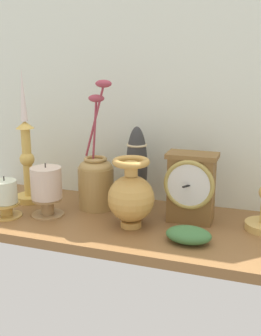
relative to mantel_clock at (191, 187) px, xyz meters
The scene contains 10 objects.
ground_plane 16.46cm from the mantel_clock, 159.82° to the right, with size 100.00×36.00×2.40cm, color brown.
back_wall 29.67cm from the mantel_clock, 130.13° to the left, with size 120.00×2.00×65.00cm, color silver.
mantel_clock is the anchor object (origin of this frame).
candlestick_tall_center 47.55cm from the mantel_clock, behind, with size 8.18×8.18×38.40cm.
brass_vase_bulbous 15.51cm from the mantel_clock, 148.17° to the right, with size 11.54×11.54×17.41cm.
brass_vase_jar 26.71cm from the mantel_clock, behind, with size 10.26×9.82×35.25cm.
pillar_candle_front 37.58cm from the mantel_clock, 167.60° to the right, with size 8.64×8.64×14.31cm.
pillar_candle_near_clock 48.31cm from the mantel_clock, 165.05° to the right, with size 7.99×7.99×11.04cm.
tall_ceramic_vase 17.16cm from the mantel_clock, 161.64° to the left, with size 5.85×5.85×22.90cm.
ivy_sprig 14.81cm from the mantel_clock, 80.14° to the right, with size 10.46×7.32×3.71cm.
Camera 1 is at (30.02, -94.65, 40.81)cm, focal length 44.41 mm.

